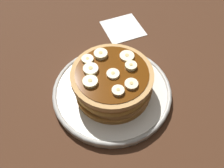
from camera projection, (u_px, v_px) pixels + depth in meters
ground_plane at (112, 97)px, 59.87cm from camera, size 140.00×140.00×3.00cm
plate at (112, 91)px, 57.83cm from camera, size 28.17×28.17×1.98cm
pancake_stack at (113, 82)px, 54.66cm from camera, size 18.35×18.44×6.41cm
banana_slice_0 at (115, 73)px, 51.89cm from camera, size 2.80×2.80×0.72cm
banana_slice_1 at (90, 82)px, 50.35cm from camera, size 3.20×3.20×0.98cm
banana_slice_2 at (101, 54)px, 55.08cm from camera, size 3.12×3.12×1.07cm
banana_slice_3 at (131, 67)px, 52.78cm from camera, size 2.64×2.64×1.03cm
banana_slice_4 at (91, 69)px, 52.44cm from camera, size 3.33×3.33×0.96cm
banana_slice_5 at (127, 56)px, 54.98cm from camera, size 3.33×3.33×0.69cm
banana_slice_6 at (131, 84)px, 50.04cm from camera, size 2.84×2.84×0.86cm
banana_slice_7 at (118, 91)px, 49.01cm from camera, size 2.60×2.60×0.92cm
banana_slice_8 at (88, 59)px, 54.36cm from camera, size 2.71×2.71×0.73cm
napkin at (123, 28)px, 73.04cm from camera, size 11.29×11.29×0.30cm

